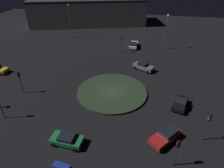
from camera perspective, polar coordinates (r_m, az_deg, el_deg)
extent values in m
plane|color=black|center=(32.62, 0.00, -2.51)|extent=(118.41, 118.41, 0.00)
cylinder|color=#263823|center=(32.53, 0.00, -2.27)|extent=(11.83, 11.83, 0.33)
cube|color=black|center=(30.91, 19.68, -5.57)|extent=(2.87, 4.19, 0.57)
cube|color=black|center=(30.47, 19.80, -4.97)|extent=(2.02, 2.10, 0.47)
cylinder|color=black|center=(29.93, 20.68, -7.92)|extent=(0.42, 0.71, 0.67)
cylinder|color=black|center=(30.05, 17.38, -6.99)|extent=(0.42, 0.71, 0.67)
cylinder|color=black|center=(32.15, 21.64, -5.05)|extent=(0.42, 0.71, 0.67)
cylinder|color=black|center=(32.26, 18.58, -4.20)|extent=(0.42, 0.71, 0.67)
cube|color=red|center=(25.13, 15.41, -14.92)|extent=(4.06, 4.39, 0.68)
cube|color=black|center=(25.11, 16.43, -13.38)|extent=(2.60, 2.68, 0.40)
cylinder|color=black|center=(24.19, 14.76, -18.42)|extent=(0.61, 0.67, 0.69)
cylinder|color=black|center=(24.81, 11.40, -16.14)|extent=(0.61, 0.67, 0.69)
cylinder|color=black|center=(26.04, 18.98, -14.71)|extent=(0.61, 0.67, 0.69)
cylinder|color=black|center=(26.62, 15.76, -12.73)|extent=(0.61, 0.67, 0.69)
cube|color=slate|center=(39.76, 9.35, 5.09)|extent=(4.52, 3.50, 0.74)
cube|color=black|center=(39.56, 9.19, 6.01)|extent=(2.27, 2.16, 0.55)
cylinder|color=black|center=(39.97, 11.80, 4.37)|extent=(0.67, 0.50, 0.64)
cylinder|color=black|center=(38.63, 10.56, 3.47)|extent=(0.67, 0.50, 0.64)
cylinder|color=black|center=(41.26, 8.13, 5.69)|extent=(0.67, 0.50, 0.64)
cylinder|color=black|center=(39.96, 6.81, 4.85)|extent=(0.67, 0.50, 0.64)
cube|color=white|center=(50.84, 6.52, 11.50)|extent=(1.95, 4.54, 0.62)
cube|color=black|center=(49.99, 6.45, 11.79)|extent=(1.67, 2.24, 0.45)
cylinder|color=black|center=(52.55, 5.71, 11.89)|extent=(0.24, 0.69, 0.69)
cylinder|color=black|center=(52.38, 7.74, 11.69)|extent=(0.24, 0.69, 0.69)
cylinder|color=black|center=(49.56, 5.19, 10.62)|extent=(0.24, 0.69, 0.69)
cylinder|color=black|center=(49.38, 7.33, 10.40)|extent=(0.24, 0.69, 0.69)
cube|color=#1E7238|center=(24.67, -13.27, -15.87)|extent=(3.96, 2.05, 0.61)
cube|color=black|center=(24.28, -13.36, -15.07)|extent=(1.99, 1.72, 0.42)
cylinder|color=black|center=(24.96, -17.11, -16.98)|extent=(0.64, 0.26, 0.63)
cylinder|color=black|center=(25.96, -15.10, -14.14)|extent=(0.64, 0.26, 0.63)
cylinder|color=black|center=(23.90, -11.05, -18.71)|extent=(0.64, 0.26, 0.63)
cylinder|color=black|center=(24.94, -9.28, -15.64)|extent=(0.64, 0.26, 0.63)
cylinder|color=black|center=(44.36, -28.68, 3.78)|extent=(0.63, 0.25, 0.62)
cylinder|color=black|center=(43.17, -30.19, 2.56)|extent=(0.63, 0.25, 0.62)
cylinder|color=#2D2D2D|center=(26.28, 26.17, -12.34)|extent=(0.12, 0.12, 3.20)
cube|color=black|center=(25.00, 27.30, -8.95)|extent=(0.34, 0.37, 0.90)
sphere|color=#3F0C0C|center=(24.85, 27.14, -8.35)|extent=(0.20, 0.20, 0.20)
sphere|color=#4C380F|center=(25.01, 26.99, -8.82)|extent=(0.20, 0.20, 0.20)
sphere|color=#1EE53F|center=(25.18, 26.84, -9.29)|extent=(0.20, 0.20, 0.20)
cylinder|color=#2D2D2D|center=(47.01, 2.90, 10.94)|extent=(0.12, 0.12, 2.92)
cube|color=black|center=(46.35, 2.96, 13.14)|extent=(0.31, 0.24, 0.90)
sphere|color=#3F0C0C|center=(46.12, 2.96, 13.40)|extent=(0.20, 0.20, 0.20)
sphere|color=#4C380F|center=(46.21, 2.95, 13.08)|extent=(0.20, 0.20, 0.20)
sphere|color=#1EE53F|center=(46.30, 2.94, 12.77)|extent=(0.20, 0.20, 0.20)
cylinder|color=#2D2D2D|center=(22.51, 18.31, -19.83)|extent=(0.12, 0.12, 2.95)
cube|color=black|center=(21.08, 19.23, -16.59)|extent=(0.37, 0.36, 0.90)
sphere|color=#3F0C0C|center=(20.94, 19.09, -15.85)|extent=(0.20, 0.20, 0.20)
sphere|color=yellow|center=(21.14, 18.96, -16.34)|extent=(0.20, 0.20, 0.20)
sphere|color=#0F3819|center=(21.33, 18.83, -16.82)|extent=(0.20, 0.20, 0.20)
cylinder|color=#2D2D2D|center=(30.60, -30.13, -6.27)|extent=(0.12, 0.12, 3.53)
cylinder|color=#2D2D2D|center=(35.04, -25.31, -0.33)|extent=(0.12, 0.12, 3.05)
cube|color=black|center=(34.11, -26.07, 2.46)|extent=(0.28, 0.34, 0.90)
sphere|color=#3F0C0C|center=(33.93, -25.96, 2.86)|extent=(0.20, 0.20, 0.20)
sphere|color=#4C380F|center=(34.05, -25.85, 2.47)|extent=(0.20, 0.20, 0.20)
sphere|color=#1EE53F|center=(34.17, -25.74, 2.08)|extent=(0.20, 0.20, 0.20)
cylinder|color=#4C4C51|center=(50.20, 15.72, 14.35)|extent=(0.18, 0.18, 8.09)
sphere|color=#F9D166|center=(49.13, 16.47, 19.00)|extent=(0.57, 0.57, 0.57)
cylinder|color=#4C4C51|center=(57.88, -12.33, 17.55)|extent=(0.18, 0.18, 8.91)
sphere|color=#F9D166|center=(56.92, -12.90, 22.00)|extent=(0.45, 0.45, 0.45)
cube|color=#ADA893|center=(72.10, -7.06, 20.47)|extent=(40.67, 23.87, 7.90)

